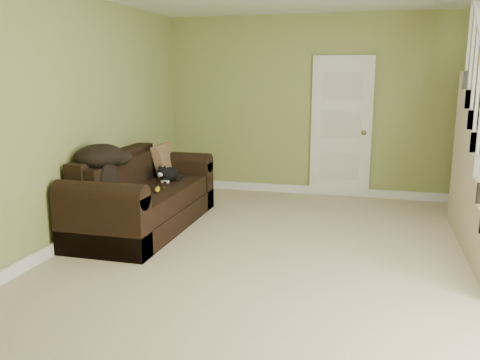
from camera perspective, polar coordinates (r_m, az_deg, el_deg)
The scene contains 13 objects.
floor at distance 5.07m, azimuth 7.59°, elevation -8.72°, with size 5.00×5.50×0.01m, color tan.
wall_back at distance 7.50m, azimuth 10.63°, elevation 8.08°, with size 5.00×0.04×2.60m, color #8A924F.
wall_front at distance 2.10m, azimuth -1.26°, elevation -1.32°, with size 5.00×0.04×2.60m, color #8A924F.
wall_left at distance 5.65m, azimuth -18.21°, elevation 6.47°, with size 0.04×5.50×2.60m, color #8A924F.
baseboard_back at distance 7.65m, azimuth 10.26°, elevation -1.24°, with size 5.00×0.04×0.12m, color white.
baseboard_left at distance 5.87m, azimuth -17.18°, elevation -5.66°, with size 0.04×5.50×0.12m, color white.
door at distance 7.48m, azimuth 11.29°, elevation 5.77°, with size 0.86×0.12×2.02m.
sofa at distance 6.03m, azimuth -11.00°, elevation -2.16°, with size 0.96×2.21×0.88m.
side_table at distance 7.03m, azimuth -9.03°, elevation -0.42°, with size 0.58×0.58×0.79m.
cat at distance 6.25m, azimuth -8.11°, elevation 0.62°, with size 0.23×0.50×0.24m.
banana at distance 5.76m, azimuth -9.25°, elevation -1.05°, with size 0.05×0.20×0.05m, color gold.
throw_pillow at distance 6.65m, azimuth -8.55°, elevation 2.15°, with size 0.11×0.43×0.43m, color #543221.
throw_blanket at distance 5.65m, azimuth -15.52°, elevation 2.59°, with size 0.47×0.63×0.26m, color black.
Camera 1 is at (0.57, -4.71, 1.78)m, focal length 38.00 mm.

